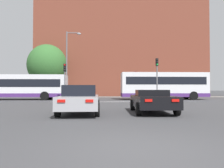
{
  "coord_description": "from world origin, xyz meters",
  "views": [
    {
      "loc": [
        -0.7,
        -4.56,
        1.25
      ],
      "look_at": [
        0.47,
        23.56,
        1.94
      ],
      "focal_mm": 35.0,
      "sensor_mm": 36.0,
      "label": 1
    }
  ],
  "objects_px": {
    "bus_crossing_lead": "(164,85)",
    "street_lamp_junction": "(69,59)",
    "car_roadster_right": "(152,101)",
    "pedestrian_walking_east": "(88,91)",
    "bus_crossing_trailing": "(17,86)",
    "traffic_light_near_right": "(157,73)",
    "car_saloon_left": "(80,99)",
    "traffic_light_far_right": "(136,80)",
    "pedestrian_waiting": "(132,91)",
    "traffic_light_near_left": "(65,76)"
  },
  "relations": [
    {
      "from": "pedestrian_waiting",
      "to": "car_saloon_left",
      "type": "bearing_deg",
      "value": -125.51
    },
    {
      "from": "car_saloon_left",
      "to": "traffic_light_near_left",
      "type": "relative_size",
      "value": 1.23
    },
    {
      "from": "car_roadster_right",
      "to": "street_lamp_junction",
      "type": "xyz_separation_m",
      "value": [
        -6.82,
        15.21,
        4.32
      ]
    },
    {
      "from": "traffic_light_near_right",
      "to": "street_lamp_junction",
      "type": "xyz_separation_m",
      "value": [
        -9.82,
        4.34,
        1.97
      ]
    },
    {
      "from": "traffic_light_near_left",
      "to": "traffic_light_near_right",
      "type": "distance_m",
      "value": 9.57
    },
    {
      "from": "bus_crossing_trailing",
      "to": "traffic_light_far_right",
      "type": "bearing_deg",
      "value": -61.23
    },
    {
      "from": "car_saloon_left",
      "to": "pedestrian_walking_east",
      "type": "bearing_deg",
      "value": 91.99
    },
    {
      "from": "car_saloon_left",
      "to": "pedestrian_waiting",
      "type": "distance_m",
      "value": 24.79
    },
    {
      "from": "bus_crossing_trailing",
      "to": "traffic_light_near_right",
      "type": "xyz_separation_m",
      "value": [
        15.95,
        -3.97,
        1.41
      ]
    },
    {
      "from": "traffic_light_far_right",
      "to": "pedestrian_waiting",
      "type": "bearing_deg",
      "value": 139.53
    },
    {
      "from": "car_roadster_right",
      "to": "bus_crossing_trailing",
      "type": "height_order",
      "value": "bus_crossing_trailing"
    },
    {
      "from": "traffic_light_near_left",
      "to": "car_roadster_right",
      "type": "bearing_deg",
      "value": -59.01
    },
    {
      "from": "car_roadster_right",
      "to": "bus_crossing_trailing",
      "type": "relative_size",
      "value": 0.37
    },
    {
      "from": "bus_crossing_lead",
      "to": "street_lamp_junction",
      "type": "bearing_deg",
      "value": 87.89
    },
    {
      "from": "traffic_light_far_right",
      "to": "pedestrian_walking_east",
      "type": "xyz_separation_m",
      "value": [
        -7.82,
        1.18,
        -1.9
      ]
    },
    {
      "from": "car_saloon_left",
      "to": "bus_crossing_lead",
      "type": "bearing_deg",
      "value": 58.98
    },
    {
      "from": "pedestrian_waiting",
      "to": "pedestrian_walking_east",
      "type": "bearing_deg",
      "value": 152.71
    },
    {
      "from": "traffic_light_near_left",
      "to": "street_lamp_junction",
      "type": "height_order",
      "value": "street_lamp_junction"
    },
    {
      "from": "car_saloon_left",
      "to": "bus_crossing_trailing",
      "type": "bearing_deg",
      "value": 120.16
    },
    {
      "from": "traffic_light_near_right",
      "to": "pedestrian_waiting",
      "type": "relative_size",
      "value": 2.82
    },
    {
      "from": "bus_crossing_trailing",
      "to": "pedestrian_walking_east",
      "type": "height_order",
      "value": "bus_crossing_trailing"
    },
    {
      "from": "traffic_light_near_right",
      "to": "street_lamp_junction",
      "type": "distance_m",
      "value": 10.92
    },
    {
      "from": "traffic_light_far_right",
      "to": "car_roadster_right",
      "type": "bearing_deg",
      "value": -96.47
    },
    {
      "from": "traffic_light_far_right",
      "to": "traffic_light_near_right",
      "type": "bearing_deg",
      "value": -88.44
    },
    {
      "from": "traffic_light_near_right",
      "to": "pedestrian_waiting",
      "type": "distance_m",
      "value": 13.2
    },
    {
      "from": "car_saloon_left",
      "to": "car_roadster_right",
      "type": "relative_size",
      "value": 1.11
    },
    {
      "from": "traffic_light_near_right",
      "to": "pedestrian_waiting",
      "type": "height_order",
      "value": "traffic_light_near_right"
    },
    {
      "from": "traffic_light_near_right",
      "to": "car_saloon_left",
      "type": "bearing_deg",
      "value": -121.66
    },
    {
      "from": "car_roadster_right",
      "to": "pedestrian_walking_east",
      "type": "xyz_separation_m",
      "value": [
        -5.17,
        24.59,
        0.27
      ]
    },
    {
      "from": "street_lamp_junction",
      "to": "traffic_light_far_right",
      "type": "bearing_deg",
      "value": 40.86
    },
    {
      "from": "street_lamp_junction",
      "to": "pedestrian_walking_east",
      "type": "xyz_separation_m",
      "value": [
        1.66,
        9.38,
        -4.06
      ]
    },
    {
      "from": "car_roadster_right",
      "to": "traffic_light_near_right",
      "type": "xyz_separation_m",
      "value": [
        3.0,
        10.87,
        2.35
      ]
    },
    {
      "from": "pedestrian_waiting",
      "to": "bus_crossing_lead",
      "type": "bearing_deg",
      "value": -95.27
    },
    {
      "from": "pedestrian_walking_east",
      "to": "traffic_light_far_right",
      "type": "bearing_deg",
      "value": -48.27
    },
    {
      "from": "street_lamp_junction",
      "to": "pedestrian_waiting",
      "type": "xyz_separation_m",
      "value": [
        8.95,
        8.66,
        -4.05
      ]
    },
    {
      "from": "car_saloon_left",
      "to": "street_lamp_junction",
      "type": "bearing_deg",
      "value": 99.92
    },
    {
      "from": "traffic_light_far_right",
      "to": "pedestrian_walking_east",
      "type": "relative_size",
      "value": 2.65
    },
    {
      "from": "car_roadster_right",
      "to": "traffic_light_near_right",
      "type": "height_order",
      "value": "traffic_light_near_right"
    },
    {
      "from": "bus_crossing_lead",
      "to": "car_saloon_left",
      "type": "bearing_deg",
      "value": 150.1
    },
    {
      "from": "bus_crossing_trailing",
      "to": "traffic_light_near_right",
      "type": "height_order",
      "value": "traffic_light_near_right"
    },
    {
      "from": "traffic_light_near_right",
      "to": "car_roadster_right",
      "type": "bearing_deg",
      "value": -105.42
    },
    {
      "from": "traffic_light_near_right",
      "to": "traffic_light_far_right",
      "type": "xyz_separation_m",
      "value": [
        -0.34,
        12.55,
        -0.19
      ]
    },
    {
      "from": "bus_crossing_trailing",
      "to": "street_lamp_junction",
      "type": "relative_size",
      "value": 1.42
    },
    {
      "from": "car_saloon_left",
      "to": "bus_crossing_lead",
      "type": "xyz_separation_m",
      "value": [
        8.61,
        14.97,
        1.01
      ]
    },
    {
      "from": "bus_crossing_trailing",
      "to": "traffic_light_near_left",
      "type": "bearing_deg",
      "value": -121.48
    },
    {
      "from": "traffic_light_far_right",
      "to": "pedestrian_waiting",
      "type": "xyz_separation_m",
      "value": [
        -0.54,
        0.46,
        -1.89
      ]
    },
    {
      "from": "car_saloon_left",
      "to": "pedestrian_waiting",
      "type": "height_order",
      "value": "pedestrian_waiting"
    },
    {
      "from": "bus_crossing_trailing",
      "to": "street_lamp_junction",
      "type": "xyz_separation_m",
      "value": [
        6.13,
        0.37,
        3.38
      ]
    },
    {
      "from": "car_roadster_right",
      "to": "bus_crossing_trailing",
      "type": "bearing_deg",
      "value": 132.55
    },
    {
      "from": "car_saloon_left",
      "to": "traffic_light_near_left",
      "type": "bearing_deg",
      "value": 102.74
    }
  ]
}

